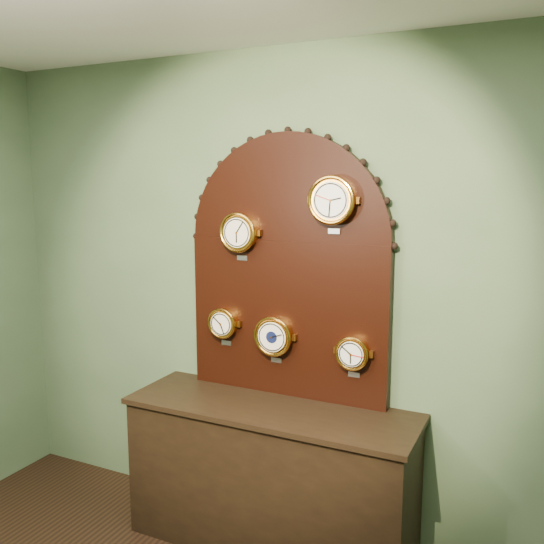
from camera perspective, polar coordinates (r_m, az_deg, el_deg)
The scene contains 8 objects.
wall_back at distance 3.38m, azimuth 1.83°, elevation -2.40°, with size 4.00×4.00×0.00m, color #4E6747.
shop_counter at distance 3.50m, azimuth -0.15°, elevation -19.49°, with size 1.60×0.50×0.80m, color black.
display_board at distance 3.30m, azimuth 1.50°, elevation 1.29°, with size 1.26×0.06×1.53m.
roman_clock at distance 3.35m, azimuth -3.21°, elevation 3.87°, with size 0.23×0.08×0.28m.
arabic_clock at distance 3.10m, azimuth 5.91°, elevation 6.98°, with size 0.26×0.08×0.31m.
hygrometer at distance 3.49m, azimuth -4.75°, elevation -4.98°, with size 0.18×0.08×0.24m.
barometer at distance 3.35m, azimuth 0.19°, elevation -6.26°, with size 0.23×0.08×0.28m.
tide_clock at distance 3.20m, azimuth 7.87°, elevation -7.82°, with size 0.19×0.08×0.24m.
Camera 1 is at (1.34, -0.54, 2.08)m, focal length 38.60 mm.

